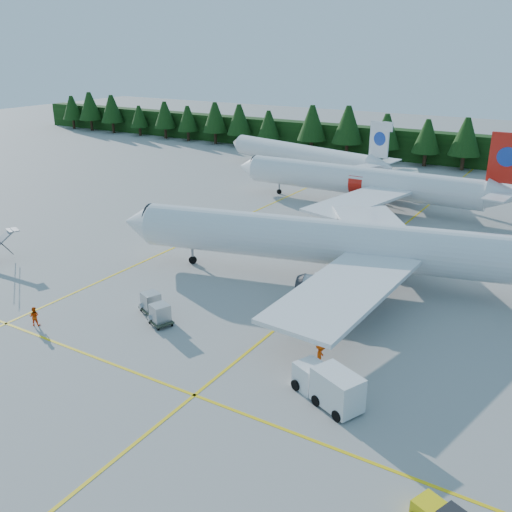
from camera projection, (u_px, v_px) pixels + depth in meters
The scene contains 12 objects.
ground at pixel (180, 336), 46.21m from camera, with size 320.00×320.00×0.00m, color gray.
taxi_stripe_a at pixel (193, 239), 69.02m from camera, with size 0.25×120.00×0.01m, color yellow.
taxi_stripe_b at pixel (347, 272), 59.22m from camera, with size 0.25×120.00×0.01m, color yellow.
taxi_stripe_cross at pixel (129, 370), 41.43m from camera, with size 80.00×0.25×0.01m, color yellow.
treeline_hedge at pixel (445, 149), 110.56m from camera, with size 220.00×4.00×6.00m, color black.
airliner_navy at pixel (319, 242), 56.17m from camera, with size 44.20×35.93×13.08m.
airliner_red at pixel (355, 181), 82.39m from camera, with size 41.03×33.77×11.93m.
airliner_far_left at pixel (295, 153), 104.15m from camera, with size 35.95×12.01×10.66m.
service_truck at pixel (327, 384), 37.52m from camera, with size 5.58×3.86×2.54m.
uld_pair at pixel (155, 307), 48.81m from camera, with size 4.69×3.60×1.56m.
crew_b at pixel (34, 316), 47.73m from camera, with size 0.81×0.63×1.67m, color #DC3F04.
crew_c at pixel (321, 356), 41.39m from camera, with size 0.82×0.56×1.99m, color #ED4605.
Camera 1 is at (26.68, -31.69, 22.36)m, focal length 40.00 mm.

